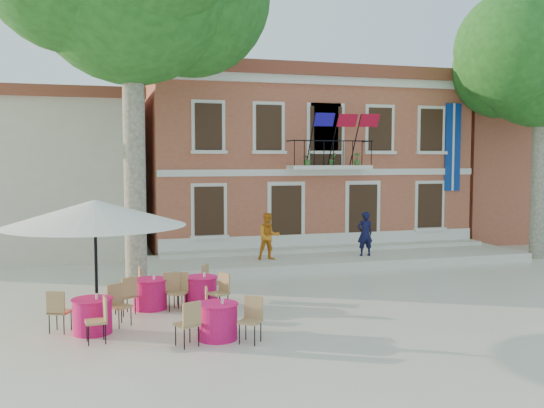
{
  "coord_description": "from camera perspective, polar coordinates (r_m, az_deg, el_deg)",
  "views": [
    {
      "loc": [
        -6.5,
        -16.15,
        3.82
      ],
      "look_at": [
        -0.88,
        3.5,
        2.29
      ],
      "focal_mm": 40.0,
      "sensor_mm": 36.0,
      "label": 1
    }
  ],
  "objects": [
    {
      "name": "ground",
      "position": [
        17.83,
        5.88,
        -8.13
      ],
      "size": [
        90.0,
        90.0,
        0.0
      ],
      "primitive_type": "plane",
      "color": "beige",
      "rests_on": "ground"
    },
    {
      "name": "main_building",
      "position": [
        27.49,
        2.06,
        4.18
      ],
      "size": [
        13.5,
        9.59,
        7.5
      ],
      "color": "#B36440",
      "rests_on": "ground"
    },
    {
      "name": "neighbor_west",
      "position": [
        27.32,
        -22.28,
        2.69
      ],
      "size": [
        9.4,
        9.4,
        6.4
      ],
      "color": "beige",
      "rests_on": "ground"
    },
    {
      "name": "neighbor_east",
      "position": [
        34.03,
        21.12,
        2.97
      ],
      "size": [
        9.4,
        9.4,
        6.4
      ],
      "color": "#B36440",
      "rests_on": "ground"
    },
    {
      "name": "terrace",
      "position": [
        22.54,
        6.45,
        -5.13
      ],
      "size": [
        14.0,
        3.4,
        0.3
      ],
      "primitive_type": "cube",
      "color": "silver",
      "rests_on": "ground"
    },
    {
      "name": "plane_tree_east",
      "position": [
        25.66,
        24.13,
        12.24
      ],
      "size": [
        5.19,
        5.19,
        10.2
      ],
      "color": "#A59E84",
      "rests_on": "ground"
    },
    {
      "name": "patio_umbrella",
      "position": [
        13.73,
        -16.33,
        -0.85
      ],
      "size": [
        3.95,
        3.95,
        2.94
      ],
      "color": "black",
      "rests_on": "ground"
    },
    {
      "name": "pedestrian_navy",
      "position": [
        22.27,
        8.74,
        -2.77
      ],
      "size": [
        0.6,
        0.41,
        1.62
      ],
      "primitive_type": "imported",
      "rotation": [
        0.0,
        0.0,
        3.11
      ],
      "color": "black",
      "rests_on": "terrace"
    },
    {
      "name": "pedestrian_orange",
      "position": [
        21.12,
        -0.31,
        -3.07
      ],
      "size": [
        0.8,
        0.62,
        1.64
      ],
      "primitive_type": "imported",
      "rotation": [
        0.0,
        0.0,
        -0.0
      ],
      "color": "orange",
      "rests_on": "terrace"
    },
    {
      "name": "cafe_table_0",
      "position": [
        13.1,
        -5.15,
        -10.75
      ],
      "size": [
        1.86,
        1.72,
        0.95
      ],
      "color": "#E81564",
      "rests_on": "ground"
    },
    {
      "name": "cafe_table_1",
      "position": [
        15.88,
        -11.39,
        -8.15
      ],
      "size": [
        1.87,
        1.65,
        0.95
      ],
      "color": "#E81564",
      "rests_on": "ground"
    },
    {
      "name": "cafe_table_2",
      "position": [
        14.03,
        -16.55,
        -9.9
      ],
      "size": [
        1.86,
        1.71,
        0.95
      ],
      "color": "#E81564",
      "rests_on": "ground"
    },
    {
      "name": "cafe_table_3",
      "position": [
        15.99,
        -6.75,
        -8.01
      ],
      "size": [
        1.67,
        1.87,
        0.95
      ],
      "color": "#E81564",
      "rests_on": "ground"
    }
  ]
}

